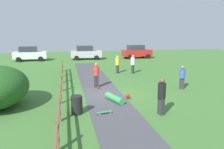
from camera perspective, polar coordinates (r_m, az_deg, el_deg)
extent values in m
plane|color=#427533|center=(14.31, -2.26, -5.04)|extent=(60.00, 60.00, 0.00)
cube|color=#47474C|center=(14.31, -2.26, -5.00)|extent=(2.40, 28.00, 0.02)
cube|color=brown|center=(7.93, -13.66, -14.86)|extent=(0.12, 0.12, 1.10)
cube|color=brown|center=(10.30, -13.22, -8.64)|extent=(0.12, 0.12, 1.10)
cube|color=brown|center=(12.76, -12.95, -4.77)|extent=(0.12, 0.12, 1.10)
cube|color=brown|center=(15.25, -12.77, -2.16)|extent=(0.12, 0.12, 1.10)
cube|color=brown|center=(17.76, -12.64, -0.29)|extent=(0.12, 0.12, 1.10)
cube|color=brown|center=(20.29, -12.54, 1.12)|extent=(0.12, 0.12, 1.10)
cube|color=brown|center=(22.83, -12.47, 2.22)|extent=(0.12, 0.12, 1.10)
cube|color=brown|center=(14.01, -12.84, -3.55)|extent=(0.08, 18.00, 0.09)
cube|color=brown|center=(13.91, -12.92, -1.75)|extent=(0.08, 18.00, 0.09)
cylinder|color=black|center=(11.08, -8.93, -7.60)|extent=(0.56, 0.56, 0.90)
cube|color=#B23326|center=(15.95, -3.98, -3.02)|extent=(0.42, 0.82, 0.02)
cylinder|color=silver|center=(16.18, -4.62, -2.97)|extent=(0.05, 0.07, 0.06)
cylinder|color=silver|center=(16.24, -4.14, -2.91)|extent=(0.05, 0.07, 0.06)
cylinder|color=silver|center=(15.68, -3.81, -3.42)|extent=(0.05, 0.07, 0.06)
cylinder|color=silver|center=(15.74, -3.31, -3.35)|extent=(0.05, 0.07, 0.06)
cube|color=#2D2D33|center=(15.86, -4.00, -1.61)|extent=(0.28, 0.36, 0.78)
cylinder|color=red|center=(15.71, -4.03, 0.92)|extent=(0.47, 0.47, 0.65)
sphere|color=#9E704C|center=(15.64, -4.05, 2.51)|extent=(0.23, 0.23, 0.23)
cylinder|color=green|center=(12.81, 0.61, -6.04)|extent=(0.86, 1.60, 0.36)
sphere|color=red|center=(13.29, 3.96, -5.43)|extent=(0.26, 0.26, 0.26)
cube|color=#338C4C|center=(11.06, -1.93, -9.47)|extent=(0.82, 0.35, 0.02)
cylinder|color=silver|center=(11.24, -0.72, -9.36)|extent=(0.06, 0.04, 0.06)
cylinder|color=silver|center=(11.11, -0.42, -9.61)|extent=(0.06, 0.04, 0.06)
cylinder|color=silver|center=(11.05, -3.45, -9.74)|extent=(0.06, 0.04, 0.06)
cylinder|color=silver|center=(10.92, -3.18, -10.00)|extent=(0.06, 0.04, 0.06)
cube|color=#2D2D33|center=(21.27, 1.38, 1.40)|extent=(0.33, 0.38, 0.78)
cylinder|color=yellow|center=(21.16, 1.39, 3.30)|extent=(0.51, 0.51, 0.65)
sphere|color=beige|center=(21.10, 1.39, 4.49)|extent=(0.23, 0.23, 0.23)
cube|color=#2D2D33|center=(11.12, 12.34, -7.81)|extent=(0.26, 0.36, 0.85)
cylinder|color=black|center=(10.89, 12.51, -3.95)|extent=(0.45, 0.45, 0.70)
sphere|color=brown|center=(10.78, 12.61, -1.49)|extent=(0.25, 0.25, 0.25)
cube|color=#2D2D33|center=(21.24, 5.25, 1.39)|extent=(0.34, 0.38, 0.81)
cylinder|color=white|center=(21.13, 5.28, 3.38)|extent=(0.53, 0.53, 0.68)
sphere|color=tan|center=(21.07, 5.31, 4.62)|extent=(0.24, 0.24, 0.24)
cube|color=#2D2D33|center=(16.26, 17.27, -2.17)|extent=(0.37, 0.32, 0.76)
cylinder|color=blue|center=(16.12, 17.41, 0.25)|extent=(0.51, 0.51, 0.64)
sphere|color=#9E704C|center=(16.05, 17.50, 1.77)|extent=(0.23, 0.23, 0.23)
cube|color=#B7B7BC|center=(31.53, -6.55, 5.21)|extent=(4.26, 1.85, 0.90)
cube|color=#2D333D|center=(31.44, -6.95, 6.65)|extent=(2.25, 1.64, 0.70)
cylinder|color=black|center=(32.54, -4.24, 4.64)|extent=(0.65, 0.26, 0.64)
cylinder|color=black|center=(30.80, -3.93, 4.28)|extent=(0.65, 0.26, 0.64)
cylinder|color=black|center=(32.41, -9.01, 4.50)|extent=(0.65, 0.26, 0.64)
cylinder|color=black|center=(30.66, -8.97, 4.13)|extent=(0.65, 0.26, 0.64)
cube|color=silver|center=(31.74, -20.01, 4.65)|extent=(4.25, 1.83, 0.90)
cube|color=#2D333D|center=(31.69, -20.47, 6.07)|extent=(2.25, 1.63, 0.70)
cylinder|color=black|center=(32.53, -17.43, 4.16)|extent=(0.65, 0.26, 0.64)
cylinder|color=black|center=(30.79, -17.64, 3.78)|extent=(0.65, 0.26, 0.64)
cylinder|color=black|center=(32.84, -22.14, 3.91)|extent=(0.65, 0.26, 0.64)
cylinder|color=black|center=(31.11, -22.61, 3.52)|extent=(0.65, 0.26, 0.64)
cube|color=red|center=(33.00, 6.33, 5.48)|extent=(4.32, 2.02, 0.90)
cube|color=#2D333D|center=(32.85, 6.03, 6.86)|extent=(2.31, 1.72, 0.70)
cylinder|color=black|center=(34.38, 7.84, 4.91)|extent=(0.66, 0.29, 0.64)
cylinder|color=black|center=(32.78, 9.08, 4.58)|extent=(0.66, 0.29, 0.64)
cylinder|color=black|center=(33.38, 3.58, 4.81)|extent=(0.66, 0.29, 0.64)
cylinder|color=black|center=(31.74, 4.65, 4.47)|extent=(0.66, 0.29, 0.64)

